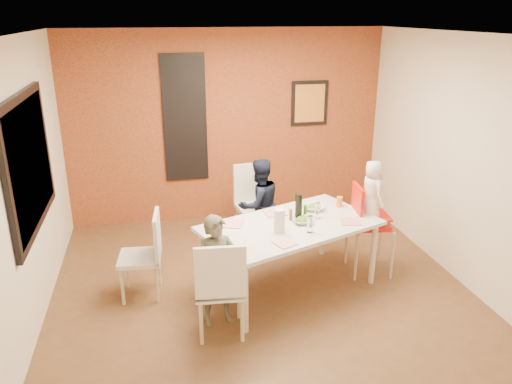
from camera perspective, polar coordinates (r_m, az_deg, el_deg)
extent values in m
plane|color=brown|center=(5.60, 0.65, -11.19)|extent=(4.50, 4.50, 0.00)
cube|color=white|center=(4.80, 0.79, 17.60)|extent=(4.50, 4.50, 0.02)
cube|color=beige|center=(7.18, -3.29, 7.46)|extent=(4.50, 0.02, 2.70)
cube|color=beige|center=(3.07, 10.20, -10.65)|extent=(4.50, 0.02, 2.70)
cube|color=beige|center=(5.07, -24.96, 0.25)|extent=(0.02, 4.50, 2.70)
cube|color=beige|center=(5.94, 22.44, 3.31)|extent=(0.02, 4.50, 2.70)
cube|color=maroon|center=(7.16, -3.26, 7.42)|extent=(4.50, 0.02, 2.70)
cube|color=black|center=(5.19, -24.51, 3.08)|extent=(0.05, 1.70, 1.30)
cube|color=black|center=(5.19, -24.35, 3.09)|extent=(0.02, 1.55, 1.15)
cube|color=#B3BDC3|center=(7.05, -8.14, 8.30)|extent=(0.55, 0.03, 1.70)
cube|color=black|center=(7.04, -8.14, 8.30)|extent=(0.60, 0.03, 1.76)
cube|color=black|center=(7.36, 6.13, 10.06)|extent=(0.54, 0.03, 0.64)
cube|color=orange|center=(7.34, 6.17, 10.04)|extent=(0.44, 0.01, 0.54)
cube|color=silver|center=(5.33, 3.94, -3.87)|extent=(2.09, 1.62, 0.04)
cylinder|color=beige|center=(4.78, -1.25, -12.08)|extent=(0.06, 0.06, 0.73)
cylinder|color=beige|center=(5.43, -6.10, -7.99)|extent=(0.06, 0.06, 0.73)
cylinder|color=beige|center=(5.73, 13.25, -6.90)|extent=(0.06, 0.06, 0.73)
cylinder|color=beige|center=(6.28, 7.64, -4.04)|extent=(0.06, 0.06, 0.73)
cube|color=silver|center=(4.75, -4.13, -10.84)|extent=(0.50, 0.50, 0.05)
cube|color=silver|center=(4.44, -4.07, -9.32)|extent=(0.46, 0.08, 0.52)
cylinder|color=#C5B592|center=(5.04, -1.99, -12.04)|extent=(0.04, 0.04, 0.45)
cylinder|color=#C5B592|center=(4.73, -1.58, -14.43)|extent=(0.04, 0.04, 0.45)
cylinder|color=#C5B592|center=(5.03, -6.36, -12.24)|extent=(0.04, 0.04, 0.45)
cylinder|color=#C5B592|center=(4.72, -6.29, -14.66)|extent=(0.04, 0.04, 0.45)
cube|color=silver|center=(6.47, 0.07, -1.88)|extent=(0.54, 0.54, 0.05)
cube|color=silver|center=(6.57, -0.56, 1.00)|extent=(0.48, 0.10, 0.55)
cylinder|color=beige|center=(6.34, -1.03, -4.88)|extent=(0.04, 0.04, 0.47)
cylinder|color=beige|center=(6.68, -2.09, -3.54)|extent=(0.04, 0.04, 0.47)
cylinder|color=beige|center=(6.46, 2.30, -4.39)|extent=(0.04, 0.04, 0.47)
cylinder|color=beige|center=(6.80, 1.09, -3.10)|extent=(0.04, 0.04, 0.47)
cube|color=silver|center=(5.45, -13.14, -7.34)|extent=(0.47, 0.47, 0.05)
cube|color=silver|center=(5.33, -11.23, -4.92)|extent=(0.08, 0.44, 0.49)
cylinder|color=#C6B593|center=(5.74, -14.56, -8.63)|extent=(0.04, 0.04, 0.43)
cylinder|color=#C6B593|center=(5.70, -10.98, -8.55)|extent=(0.04, 0.04, 0.43)
cylinder|color=#C6B593|center=(5.43, -15.03, -10.40)|extent=(0.04, 0.04, 0.43)
cylinder|color=#C6B593|center=(5.39, -11.23, -10.34)|extent=(0.04, 0.04, 0.43)
cube|color=red|center=(5.87, 12.99, -3.56)|extent=(0.42, 0.42, 0.05)
cube|color=red|center=(5.73, 11.50, -1.38)|extent=(0.08, 0.38, 0.44)
cube|color=red|center=(5.84, 13.07, -2.62)|extent=(0.42, 0.42, 0.02)
cylinder|color=tan|center=(5.90, 15.31, -7.08)|extent=(0.04, 0.04, 0.58)
cylinder|color=tan|center=(5.77, 11.38, -7.36)|extent=(0.04, 0.04, 0.58)
cylinder|color=tan|center=(6.25, 14.03, -5.37)|extent=(0.04, 0.04, 0.58)
cylinder|color=tan|center=(6.13, 10.31, -5.60)|extent=(0.04, 0.04, 0.58)
imported|color=brown|center=(4.84, -4.43, -8.96)|extent=(0.46, 0.35, 1.12)
imported|color=black|center=(6.28, 0.37, -1.49)|extent=(0.70, 0.62, 1.20)
imported|color=silver|center=(5.73, 13.11, 0.01)|extent=(0.28, 0.38, 0.73)
cube|color=white|center=(4.89, 3.34, -5.85)|extent=(0.25, 0.25, 0.01)
cube|color=white|center=(5.59, 2.16, -2.40)|extent=(0.24, 0.24, 0.01)
cube|color=silver|center=(5.46, 10.76, -3.33)|extent=(0.24, 0.24, 0.01)
cube|color=white|center=(5.31, -2.79, -3.65)|extent=(0.29, 0.29, 0.01)
imported|color=silver|center=(5.35, 5.37, -3.27)|extent=(0.25, 0.25, 0.05)
imported|color=silver|center=(5.72, 6.66, -1.76)|extent=(0.29, 0.29, 0.06)
cylinder|color=black|center=(5.39, 4.90, -1.73)|extent=(0.08, 0.08, 0.29)
cylinder|color=white|center=(5.12, 6.19, -3.67)|extent=(0.06, 0.06, 0.18)
cylinder|color=white|center=(5.47, 7.04, -2.12)|extent=(0.06, 0.06, 0.18)
cylinder|color=silver|center=(5.08, 2.70, -3.31)|extent=(0.11, 0.11, 0.25)
cylinder|color=red|center=(5.41, 5.09, -2.59)|extent=(0.03, 0.03, 0.12)
cylinder|color=#387B29|center=(5.46, 5.64, -2.25)|extent=(0.04, 0.04, 0.15)
cylinder|color=brown|center=(5.40, 3.98, -2.60)|extent=(0.03, 0.03, 0.13)
cylinder|color=orange|center=(5.84, 9.52, -1.11)|extent=(0.07, 0.07, 0.12)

